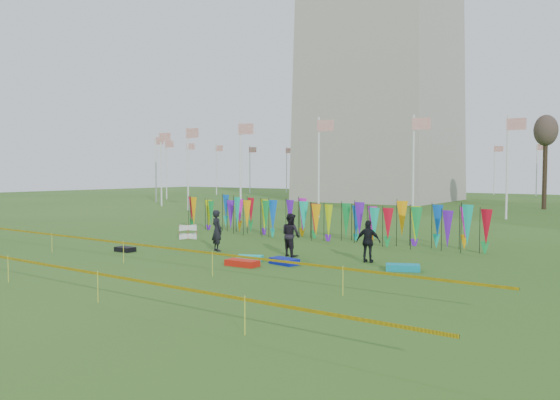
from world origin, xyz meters
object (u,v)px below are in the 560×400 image
Objects in this scene: person_mid at (291,235)px; kite_bag_turquoise at (250,258)px; kite_bag_teal at (403,267)px; person_left at (217,231)px; kite_bag_red at (242,263)px; kite_bag_blue at (284,261)px; kite_bag_black at (125,249)px; person_right at (368,241)px; box_kite at (188,232)px.

person_mid is 1.78× the size of kite_bag_turquoise.
kite_bag_turquoise is 0.86× the size of kite_bag_teal.
person_left reaches higher than kite_bag_red.
kite_bag_blue is at bearing -162.12° from kite_bag_teal.
kite_bag_teal is (5.35, -0.45, -0.82)m from person_mid.
kite_bag_turquoise is 1.32m from kite_bag_red.
person_mid is 7.79m from kite_bag_black.
kite_bag_teal is (6.09, 1.50, 0.01)m from kite_bag_turquoise.
kite_bag_black reaches higher than kite_bag_turquoise.
kite_bag_teal is (5.51, 2.69, -0.00)m from kite_bag_red.
kite_bag_black is at bearing -169.96° from kite_bag_blue.
kite_bag_blue is 4.62m from kite_bag_teal.
person_right is at bearing -154.07° from person_mid.
kite_bag_blue reaches higher than kite_bag_teal.
kite_bag_red is 1.43× the size of kite_bag_black.
person_right is (7.15, 1.16, -0.10)m from person_left.
person_mid is (3.67, 0.70, -0.02)m from person_left.
kite_bag_red is (-3.65, -3.60, -0.74)m from person_right.
kite_bag_turquoise is 6.27m from kite_bag_teal.
person_left is 1.45× the size of kite_bag_red.
kite_bag_red is at bearing 105.33° from person_mid.
person_mid reaches higher than kite_bag_teal.
person_mid is at bearing 69.42° from kite_bag_turquoise.
person_left is 1.11× the size of person_right.
person_left is at bearing 156.88° from kite_bag_turquoise.
box_kite reaches higher than kite_bag_turquoise.
kite_bag_blue is 0.95× the size of kite_bag_teal.
kite_bag_turquoise is 1.69m from kite_bag_blue.
kite_bag_teal is (1.87, -0.92, -0.74)m from person_right.
kite_bag_red is (3.50, -2.44, -0.84)m from person_left.
kite_bag_black is at bearing 60.06° from person_left.
kite_bag_red is at bearing 1.21° from kite_bag_black.
kite_bag_turquoise is at bearing -166.16° from kite_bag_teal.
person_left reaches higher than kite_bag_blue.
person_right is at bearing 153.83° from kite_bag_teal.
person_right is at bearing 44.67° from kite_bag_red.
kite_bag_black is 12.69m from kite_bag_teal.
person_right is 1.31× the size of kite_bag_red.
kite_bag_teal reaches higher than kite_bag_black.
person_right is 1.47× the size of kite_bag_blue.
kite_bag_red is at bearing 167.57° from person_left.
kite_bag_blue is at bearing -22.36° from box_kite.
person_left reaches higher than box_kite.
kite_bag_black is (-3.35, -2.58, -0.85)m from person_left.
person_mid is at bearing 25.06° from kite_bag_black.
person_mid is at bearing -12.90° from box_kite.
person_left is 3.30m from kite_bag_turquoise.
person_left is 4.31m from kite_bag_black.
kite_bag_turquoise is at bearing -177.31° from kite_bag_blue.
kite_bag_turquoise is (-0.73, -1.95, -0.83)m from person_mid.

